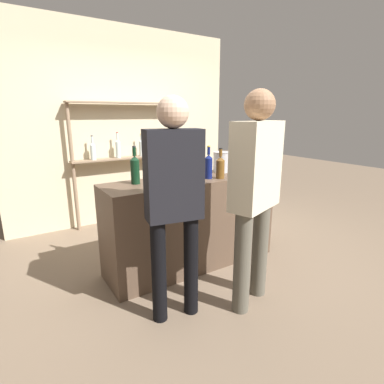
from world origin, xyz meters
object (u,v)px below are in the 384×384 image
at_px(ice_bucket, 221,162).
at_px(customer_center, 255,186).
at_px(counter_bottle_2, 220,167).
at_px(customer_left, 174,194).
at_px(wine_glass, 205,163).
at_px(counter_bottle_1, 209,166).
at_px(counter_bottle_0, 135,169).

bearing_deg(ice_bucket, customer_center, -113.17).
relative_size(counter_bottle_2, customer_left, 0.18).
xyz_separation_m(ice_bucket, customer_center, (-0.41, -0.97, -0.03)).
bearing_deg(customer_left, wine_glass, -34.94).
distance_m(wine_glass, ice_bucket, 0.20).
height_order(counter_bottle_1, customer_left, customer_left).
relative_size(counter_bottle_0, customer_left, 0.21).
bearing_deg(counter_bottle_1, ice_bucket, 32.55).
xyz_separation_m(counter_bottle_2, customer_center, (-0.19, -0.70, -0.04)).
xyz_separation_m(ice_bucket, customer_left, (-1.05, -0.78, -0.05)).
bearing_deg(customer_left, customer_center, -94.84).
distance_m(counter_bottle_2, customer_left, 0.98).
xyz_separation_m(counter_bottle_0, ice_bucket, (1.04, 0.03, -0.03)).
xyz_separation_m(counter_bottle_2, ice_bucket, (0.22, 0.26, -0.00)).
distance_m(counter_bottle_0, customer_left, 0.76).
xyz_separation_m(counter_bottle_1, customer_center, (-0.09, -0.76, -0.05)).
bearing_deg(customer_left, counter_bottle_0, 10.60).
relative_size(counter_bottle_0, customer_center, 0.20).
xyz_separation_m(counter_bottle_0, customer_left, (-0.01, -0.75, -0.07)).
bearing_deg(customer_center, customer_left, 55.22).
height_order(ice_bucket, customer_center, customer_center).
relative_size(counter_bottle_1, ice_bucket, 1.45).
bearing_deg(customer_center, counter_bottle_0, 15.12).
height_order(counter_bottle_2, ice_bucket, counter_bottle_2).
bearing_deg(counter_bottle_2, customer_center, -105.52).
relative_size(wine_glass, customer_center, 0.09).
xyz_separation_m(counter_bottle_1, wine_glass, (0.12, 0.24, -0.01)).
xyz_separation_m(counter_bottle_0, counter_bottle_2, (0.82, -0.23, -0.02)).
height_order(wine_glass, customer_center, customer_center).
distance_m(counter_bottle_0, customer_center, 1.13).
xyz_separation_m(counter_bottle_0, customer_center, (0.63, -0.94, -0.06)).
relative_size(counter_bottle_1, customer_left, 0.19).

